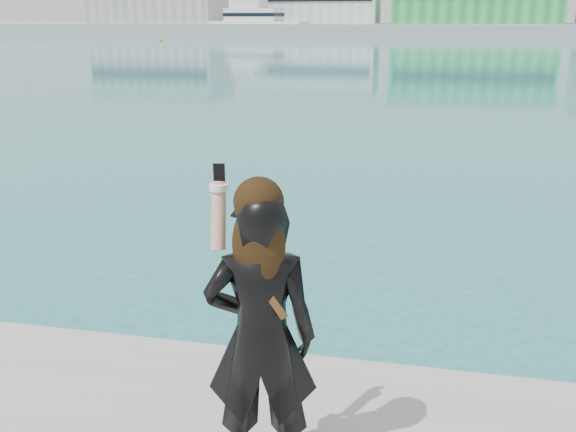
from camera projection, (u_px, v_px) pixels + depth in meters
name	position (u px, v px, depth m)	size (l,w,h in m)	color
far_quay	(430.00, 29.00, 125.22)	(320.00, 40.00, 2.00)	#9E9E99
motor_yacht	(256.00, 21.00, 117.24)	(19.18, 9.17, 8.63)	silver
buoy_far	(161.00, 41.00, 90.36)	(0.50, 0.50, 0.50)	yellow
woman	(260.00, 330.00, 3.44)	(0.67, 0.51, 1.77)	black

